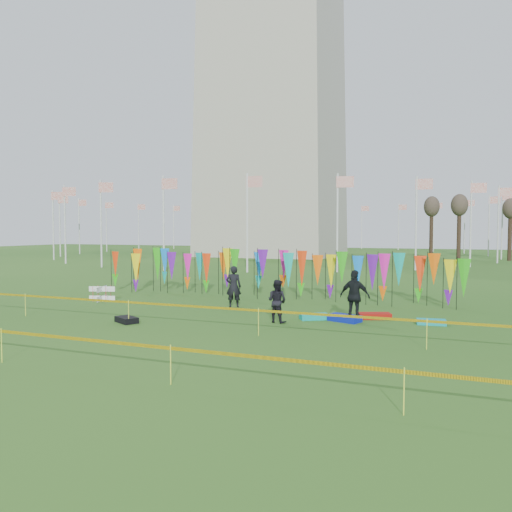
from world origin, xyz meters
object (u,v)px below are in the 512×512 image
at_px(person_left, 234,287).
at_px(kite_bag_turquoise, 314,317).
at_px(person_right, 355,296).
at_px(kite_bag_black, 127,320).
at_px(person_mid, 277,301).
at_px(kite_bag_blue, 345,318).
at_px(kite_bag_teal, 431,322).
at_px(box_kite, 102,294).
at_px(kite_bag_red, 374,316).

height_order(person_left, kite_bag_turquoise, person_left).
bearing_deg(person_right, kite_bag_black, 31.14).
height_order(person_mid, kite_bag_blue, person_mid).
bearing_deg(kite_bag_blue, kite_bag_black, -156.66).
height_order(kite_bag_blue, kite_bag_teal, kite_bag_blue).
bearing_deg(person_mid, kite_bag_blue, -140.65).
relative_size(person_mid, kite_bag_blue, 1.36).
bearing_deg(person_left, kite_bag_blue, 141.59).
distance_m(box_kite, person_right, 12.46).
bearing_deg(person_right, kite_bag_turquoise, 7.16).
relative_size(person_left, kite_bag_teal, 1.83).
bearing_deg(person_mid, person_right, -145.38).
bearing_deg(person_right, person_left, -7.02).
relative_size(person_mid, kite_bag_black, 1.71).
bearing_deg(kite_bag_turquoise, person_left, 158.72).
bearing_deg(kite_bag_teal, person_mid, -162.93).
height_order(person_mid, kite_bag_red, person_mid).
xyz_separation_m(box_kite, kite_bag_red, (12.97, -0.03, -0.25)).
bearing_deg(kite_bag_teal, kite_bag_turquoise, -172.82).
bearing_deg(kite_bag_red, person_mid, -147.12).
xyz_separation_m(person_left, person_mid, (2.99, -2.72, -0.13)).
height_order(box_kite, kite_bag_turquoise, box_kite).
bearing_deg(box_kite, person_left, 4.88).
xyz_separation_m(kite_bag_turquoise, kite_bag_blue, (1.17, 0.02, 0.01)).
height_order(person_mid, kite_bag_black, person_mid).
height_order(person_mid, person_right, person_right).
distance_m(person_left, person_mid, 4.04).
relative_size(person_left, kite_bag_red, 1.51).
height_order(kite_bag_turquoise, kite_bag_black, kite_bag_turquoise).
xyz_separation_m(box_kite, person_left, (6.72, 0.57, 0.56)).
height_order(person_left, kite_bag_black, person_left).
xyz_separation_m(kite_bag_turquoise, kite_bag_black, (-6.31, -3.21, -0.00)).
bearing_deg(kite_bag_red, kite_bag_turquoise, -154.97).
bearing_deg(box_kite, kite_bag_turquoise, -5.43).
xyz_separation_m(kite_bag_blue, kite_bag_black, (-7.48, -3.23, -0.02)).
height_order(box_kite, kite_bag_teal, box_kite).
bearing_deg(box_kite, kite_bag_teal, -1.89).
distance_m(person_mid, kite_bag_red, 3.95).
xyz_separation_m(person_mid, kite_bag_black, (-5.18, -2.10, -0.69)).
height_order(kite_bag_red, kite_bag_black, kite_bag_red).
distance_m(kite_bag_turquoise, kite_bag_teal, 4.26).
relative_size(person_mid, kite_bag_red, 1.31).
bearing_deg(kite_bag_teal, kite_bag_red, 167.52).
bearing_deg(person_left, kite_bag_turquoise, 137.01).
distance_m(box_kite, kite_bag_red, 12.97).
distance_m(kite_bag_turquoise, kite_bag_black, 7.08).
height_order(kite_bag_turquoise, kite_bag_blue, kite_bag_blue).
height_order(person_left, person_right, person_right).
relative_size(kite_bag_blue, kite_bag_teal, 1.16).
bearing_deg(kite_bag_black, box_kite, 136.86).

